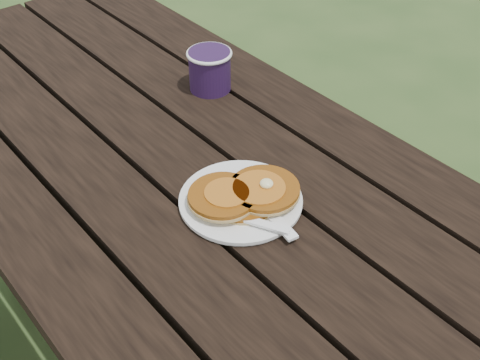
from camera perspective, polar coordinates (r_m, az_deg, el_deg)
picnic_table at (r=1.40m, az=-3.94°, el=-11.09°), size 1.36×1.80×0.75m
plate at (r=1.04m, az=0.06°, el=-2.00°), size 0.24×0.24×0.01m
pancake_stack at (r=1.03m, az=0.46°, el=-1.34°), size 0.19×0.15×0.04m
knife at (r=1.02m, az=2.28°, el=-2.52°), size 0.05×0.18×0.00m
fork at (r=0.99m, az=1.71°, el=-4.05°), size 0.10×0.16×0.01m
coffee_cup at (r=1.33m, az=-2.89°, el=10.58°), size 0.10×0.10×0.09m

